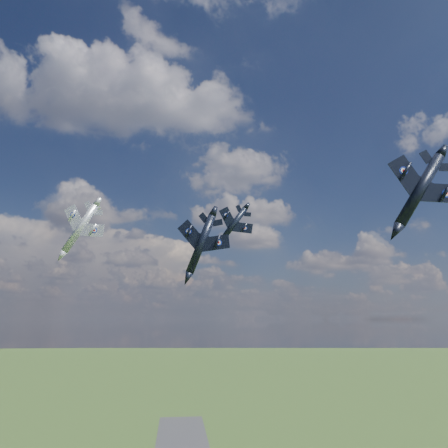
{
  "coord_description": "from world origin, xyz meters",
  "views": [
    {
      "loc": [
        -4.59,
        -65.55,
        64.14
      ],
      "look_at": [
        3.92,
        14.08,
        81.69
      ],
      "focal_mm": 35.0,
      "sensor_mm": 36.0,
      "label": 1
    }
  ],
  "objects_px": {
    "jet_lead_navy": "(201,244)",
    "jet_high_navy": "(233,226)",
    "jet_right_navy": "(420,190)",
    "jet_left_silver": "(80,228)"
  },
  "relations": [
    {
      "from": "jet_high_navy",
      "to": "jet_left_silver",
      "type": "xyz_separation_m",
      "value": [
        -30.78,
        -25.18,
        -6.55
      ]
    },
    {
      "from": "jet_right_navy",
      "to": "jet_high_navy",
      "type": "height_order",
      "value": "jet_high_navy"
    },
    {
      "from": "jet_right_navy",
      "to": "jet_left_silver",
      "type": "height_order",
      "value": "jet_right_navy"
    },
    {
      "from": "jet_lead_navy",
      "to": "jet_right_navy",
      "type": "distance_m",
      "value": 37.9
    },
    {
      "from": "jet_high_navy",
      "to": "jet_left_silver",
      "type": "bearing_deg",
      "value": -125.84
    },
    {
      "from": "jet_lead_navy",
      "to": "jet_left_silver",
      "type": "distance_m",
      "value": 21.89
    },
    {
      "from": "jet_right_navy",
      "to": "jet_lead_navy",
      "type": "bearing_deg",
      "value": 153.84
    },
    {
      "from": "jet_lead_navy",
      "to": "jet_right_navy",
      "type": "xyz_separation_m",
      "value": [
        29.92,
        -22.84,
        4.38
      ]
    },
    {
      "from": "jet_high_navy",
      "to": "jet_right_navy",
      "type": "bearing_deg",
      "value": -51.4
    },
    {
      "from": "jet_lead_navy",
      "to": "jet_high_navy",
      "type": "xyz_separation_m",
      "value": [
        9.03,
        24.71,
        8.93
      ]
    }
  ]
}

